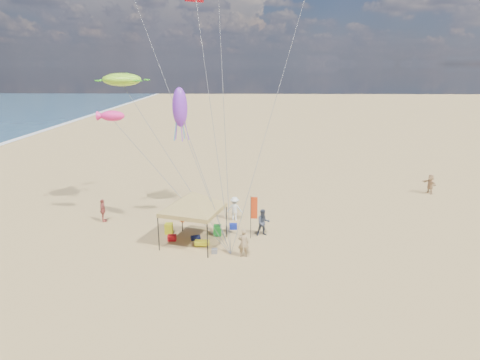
{
  "coord_description": "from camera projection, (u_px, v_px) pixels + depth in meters",
  "views": [
    {
      "loc": [
        0.57,
        -22.12,
        11.09
      ],
      "look_at": [
        0.0,
        3.0,
        4.0
      ],
      "focal_mm": 30.8,
      "sensor_mm": 36.0,
      "label": 1
    }
  ],
  "objects": [
    {
      "name": "person_far_a",
      "position": [
        103.0,
        211.0,
        29.82
      ],
      "size": [
        0.68,
        1.08,
        1.71
      ],
      "primitive_type": "imported",
      "rotation": [
        0.0,
        0.0,
        1.85
      ],
      "color": "#AE4D43",
      "rests_on": "ground"
    },
    {
      "name": "squid_kite",
      "position": [
        180.0,
        107.0,
        25.89
      ],
      "size": [
        1.0,
        1.0,
        2.49
      ],
      "primitive_type": "ellipsoid",
      "rotation": [
        0.0,
        0.0,
        0.04
      ],
      "color": "purple",
      "rests_on": "ground"
    },
    {
      "name": "bag_orange",
      "position": [
        184.0,
        219.0,
        30.08
      ],
      "size": [
        0.54,
        0.69,
        0.36
      ],
      "primitive_type": "cylinder",
      "rotation": [
        0.0,
        1.57,
        1.22
      ],
      "color": "#D0480B",
      "rests_on": "ground"
    },
    {
      "name": "canopy_tent",
      "position": [
        193.0,
        193.0,
        25.5
      ],
      "size": [
        6.26,
        6.26,
        4.04
      ],
      "color": "black",
      "rests_on": "ground"
    },
    {
      "name": "bag_navy",
      "position": [
        196.0,
        238.0,
        26.81
      ],
      "size": [
        0.69,
        0.54,
        0.36
      ],
      "primitive_type": "cylinder",
      "rotation": [
        0.0,
        1.57,
        0.35
      ],
      "color": "#0C1235",
      "rests_on": "ground"
    },
    {
      "name": "cooler_blue",
      "position": [
        233.0,
        226.0,
        28.67
      ],
      "size": [
        0.54,
        0.38,
        0.38
      ],
      "primitive_type": "cube",
      "color": "navy",
      "rests_on": "ground"
    },
    {
      "name": "crate_grey",
      "position": [
        214.0,
        251.0,
        24.99
      ],
      "size": [
        0.34,
        0.3,
        0.28
      ],
      "primitive_type": "cube",
      "color": "slate",
      "rests_on": "ground"
    },
    {
      "name": "chair_yellow",
      "position": [
        169.0,
        228.0,
        27.88
      ],
      "size": [
        0.5,
        0.5,
        0.7
      ],
      "primitive_type": "cube",
      "color": "yellow",
      "rests_on": "ground"
    },
    {
      "name": "person_near_c",
      "position": [
        235.0,
        209.0,
        30.09
      ],
      "size": [
        1.26,
        0.87,
        1.79
      ],
      "primitive_type": "imported",
      "rotation": [
        0.0,
        0.0,
        2.96
      ],
      "color": "white",
      "rests_on": "ground"
    },
    {
      "name": "fish_kite",
      "position": [
        113.0,
        116.0,
        27.72
      ],
      "size": [
        1.79,
        1.24,
        0.72
      ],
      "primitive_type": "ellipsoid",
      "rotation": [
        0.0,
        0.0,
        0.29
      ],
      "color": "#FF2684",
      "rests_on": "ground"
    },
    {
      "name": "ground",
      "position": [
        239.0,
        259.0,
        24.3
      ],
      "size": [
        280.0,
        280.0,
        0.0
      ],
      "primitive_type": "plane",
      "color": "tan",
      "rests_on": "ground"
    },
    {
      "name": "person_near_b",
      "position": [
        263.0,
        223.0,
        27.38
      ],
      "size": [
        1.02,
        0.87,
        1.84
      ],
      "primitive_type": "imported",
      "rotation": [
        0.0,
        0.0,
        0.21
      ],
      "color": "#393F4E",
      "rests_on": "ground"
    },
    {
      "name": "beach_cart",
      "position": [
        202.0,
        243.0,
        26.0
      ],
      "size": [
        0.9,
        0.5,
        0.24
      ],
      "primitive_type": "cube",
      "color": "#D0CC17",
      "rests_on": "ground"
    },
    {
      "name": "cooler_red",
      "position": [
        172.0,
        238.0,
        26.78
      ],
      "size": [
        0.54,
        0.38,
        0.38
      ],
      "primitive_type": "cube",
      "color": "red",
      "rests_on": "ground"
    },
    {
      "name": "turtle_kite",
      "position": [
        122.0,
        80.0,
        29.14
      ],
      "size": [
        3.16,
        2.74,
        0.92
      ],
      "primitive_type": "ellipsoid",
      "rotation": [
        0.0,
        0.0,
        0.22
      ],
      "color": "#94E626",
      "rests_on": "ground"
    },
    {
      "name": "chair_green",
      "position": [
        217.0,
        230.0,
        27.57
      ],
      "size": [
        0.5,
        0.5,
        0.7
      ],
      "primitive_type": "cube",
      "color": "#188826",
      "rests_on": "ground"
    },
    {
      "name": "feather_flag",
      "position": [
        253.0,
        210.0,
        26.61
      ],
      "size": [
        0.45,
        0.05,
        2.94
      ],
      "color": "black",
      "rests_on": "ground"
    },
    {
      "name": "person_near_a",
      "position": [
        243.0,
        243.0,
        24.36
      ],
      "size": [
        0.67,
        0.47,
        1.76
      ],
      "primitive_type": "imported",
      "rotation": [
        0.0,
        0.0,
        3.21
      ],
      "color": "#A2865C",
      "rests_on": "ground"
    },
    {
      "name": "person_far_c",
      "position": [
        430.0,
        184.0,
        36.36
      ],
      "size": [
        1.04,
        1.72,
        1.77
      ],
      "primitive_type": "imported",
      "rotation": [
        0.0,
        0.0,
        5.06
      ],
      "color": "tan",
      "rests_on": "ground"
    }
  ]
}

